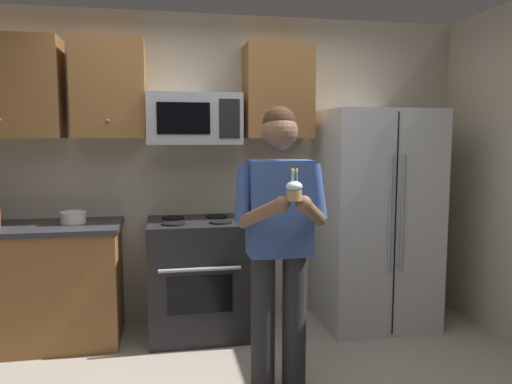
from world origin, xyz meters
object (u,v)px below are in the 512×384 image
microwave (194,119)px  cupcake (294,190)px  person (280,233)px  oven_range (197,277)px  refrigerator (375,218)px  bowl_large_white (73,217)px

microwave → cupcake: microwave is taller
person → oven_range: bearing=113.4°
microwave → cupcake: bearing=-73.3°
microwave → refrigerator: 1.72m
oven_range → person: 1.22m
microwave → person: bearing=-68.8°
refrigerator → cupcake: bearing=-129.3°
oven_range → cupcake: cupcake is taller
refrigerator → oven_range: bearing=178.5°
oven_range → microwave: 1.26m
oven_range → person: (0.44, -1.01, 0.53)m
bowl_large_white → refrigerator: bearing=-2.2°
oven_range → cupcake: size_ratio=5.36×
microwave → cupcake: 1.58m
microwave → person: microwave is taller
refrigerator → cupcake: size_ratio=10.35×
cupcake → oven_range: bearing=108.1°
microwave → bowl_large_white: (-0.94, -0.06, -0.75)m
bowl_large_white → cupcake: size_ratio=1.13×
refrigerator → bowl_large_white: size_ratio=9.14×
bowl_large_white → oven_range: bearing=-3.3°
oven_range → bowl_large_white: size_ratio=4.73×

